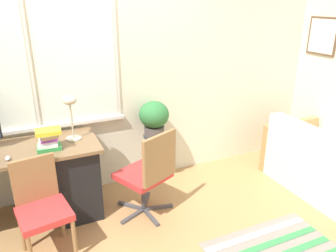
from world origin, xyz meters
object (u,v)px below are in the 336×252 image
(mouse, at_px, (8,158))
(plant_stand, at_px, (154,141))
(desk_chair_wooden, at_px, (42,206))
(office_chair_swivel, at_px, (148,173))
(desk_lamp, at_px, (70,107))
(couch_loveseat, at_px, (327,168))
(book_stack, at_px, (48,139))
(potted_plant, at_px, (154,117))

(mouse, distance_m, plant_stand, 1.55)
(mouse, xyz_separation_m, desk_chair_wooden, (0.20, -0.31, -0.34))
(mouse, height_order, office_chair_swivel, office_chair_swivel)
(mouse, bearing_deg, office_chair_swivel, -8.96)
(mouse, xyz_separation_m, desk_lamp, (0.58, 0.23, 0.31))
(office_chair_swivel, bearing_deg, plant_stand, -142.14)
(office_chair_swivel, height_order, couch_loveseat, office_chair_swivel)
(desk_lamp, xyz_separation_m, couch_loveseat, (2.60, -0.81, -0.83))
(book_stack, height_order, desk_chair_wooden, book_stack)
(office_chair_swivel, height_order, potted_plant, potted_plant)
(desk_lamp, height_order, desk_chair_wooden, desk_lamp)
(desk_chair_wooden, distance_m, couch_loveseat, 3.00)
(book_stack, height_order, office_chair_swivel, book_stack)
(desk_chair_wooden, bearing_deg, mouse, 113.32)
(desk_lamp, bearing_deg, desk_chair_wooden, -124.99)
(book_stack, height_order, potted_plant, potted_plant)
(mouse, bearing_deg, desk_chair_wooden, -57.11)
(office_chair_swivel, distance_m, couch_loveseat, 2.04)
(desk_lamp, bearing_deg, book_stack, -147.75)
(mouse, relative_size, potted_plant, 0.17)
(plant_stand, relative_size, potted_plant, 1.54)
(desk_chair_wooden, xyz_separation_m, plant_stand, (1.28, 0.68, 0.08))
(desk_chair_wooden, bearing_deg, plant_stand, 18.31)
(plant_stand, bearing_deg, potted_plant, 0.00)
(mouse, relative_size, desk_chair_wooden, 0.08)
(desk_lamp, distance_m, office_chair_swivel, 0.97)
(desk_chair_wooden, height_order, plant_stand, desk_chair_wooden)
(book_stack, bearing_deg, desk_lamp, 32.25)
(desk_lamp, distance_m, plant_stand, 1.07)
(office_chair_swivel, relative_size, potted_plant, 2.31)
(mouse, xyz_separation_m, couch_loveseat, (3.19, -0.58, -0.52))
(mouse, relative_size, desk_lamp, 0.16)
(book_stack, distance_m, plant_stand, 1.22)
(desk_chair_wooden, relative_size, potted_plant, 2.12)
(couch_loveseat, bearing_deg, mouse, 79.62)
(desk_chair_wooden, relative_size, plant_stand, 1.37)
(office_chair_swivel, bearing_deg, book_stack, -42.04)
(potted_plant, bearing_deg, plant_stand, 180.00)
(plant_stand, bearing_deg, desk_lamp, -171.61)
(office_chair_swivel, distance_m, plant_stand, 0.63)
(couch_loveseat, relative_size, plant_stand, 2.24)
(office_chair_swivel, relative_size, couch_loveseat, 0.67)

